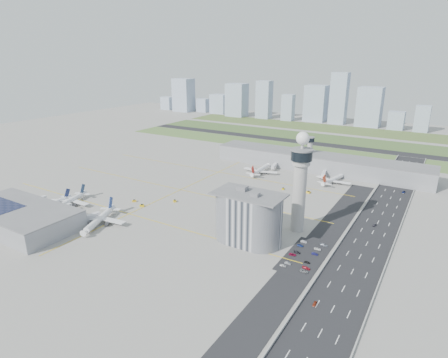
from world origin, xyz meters
The scene contains 63 objects.
ground centered at (0.00, 0.00, 0.00)m, with size 1000.00×1000.00×0.00m, color #9C9991.
grass_strip_0 centered at (-20.00, 225.00, 0.04)m, with size 480.00×50.00×0.08m, color #4B6C33.
grass_strip_1 centered at (-20.00, 300.00, 0.04)m, with size 480.00×60.00×0.08m, color #3A5528.
grass_strip_2 centered at (-20.00, 380.00, 0.04)m, with size 480.00×70.00×0.08m, color #516630.
runway centered at (-20.00, 262.00, 0.06)m, with size 480.00×22.00×0.10m, color black.
highway centered at (115.00, 0.00, 0.05)m, with size 28.00×500.00×0.10m, color black.
barrier_left centered at (101.00, 0.00, 0.60)m, with size 0.60×500.00×1.20m, color #9E9E99.
barrier_right centered at (129.00, 0.00, 0.60)m, with size 0.60×500.00×1.20m, color #9E9E99.
landside_road centered at (90.00, -10.00, 0.04)m, with size 18.00×260.00×0.08m, color black.
parking_lot centered at (88.00, -22.00, 0.05)m, with size 20.00×44.00×0.10m, color black.
taxiway_line_h_0 centered at (-40.00, -30.00, 0.01)m, with size 260.00×0.60×0.01m, color yellow.
taxiway_line_h_1 centered at (-40.00, 30.00, 0.01)m, with size 260.00×0.60×0.01m, color yellow.
taxiway_line_h_2 centered at (-40.00, 90.00, 0.01)m, with size 260.00×0.60×0.01m, color yellow.
taxiway_line_v centered at (-40.00, 30.00, 0.01)m, with size 0.60×260.00×0.01m, color yellow.
control_tower centered at (72.00, 8.00, 35.04)m, with size 14.00×14.00×64.50m.
secondary_tower centered at (30.00, 150.00, 18.80)m, with size 8.60×8.60×31.90m.
admin_building centered at (51.99, -22.00, 15.30)m, with size 42.00×24.00×33.50m.
terminal_pier centered at (40.00, 148.00, 7.90)m, with size 210.00×32.00×15.80m.
near_terminal centered at (-88.07, -82.02, 6.43)m, with size 84.00×42.00×13.00m.
airplane_near_a centered at (-98.36, -51.67, 4.93)m, with size 35.23×29.95×9.86m, color white, non-canonical shape.
airplane_near_b centered at (-90.51, -41.83, 5.54)m, with size 39.58×33.64×11.08m, color white, non-canonical shape.
airplane_near_c centered at (-43.89, -53.80, 6.15)m, with size 43.92×37.33×12.30m, color white, non-canonical shape.
airplane_far_a centered at (-3.69, 108.92, 5.76)m, with size 41.14×34.97×11.52m, color white, non-canonical shape.
airplane_far_b centered at (64.95, 116.73, 5.44)m, with size 38.84×33.01×10.87m, color white, non-canonical shape.
jet_bridge_near_0 centered at (-113.00, -61.00, 2.85)m, with size 14.00×3.00×5.70m, color silver, non-canonical shape.
jet_bridge_near_1 centered at (-83.00, -61.00, 2.85)m, with size 14.00×3.00×5.70m, color silver, non-canonical shape.
jet_bridge_near_2 centered at (-53.00, -61.00, 2.85)m, with size 14.00×3.00×5.70m, color silver, non-canonical shape.
jet_bridge_far_0 centered at (2.00, 132.00, 2.85)m, with size 14.00×3.00×5.70m, color silver, non-canonical shape.
jet_bridge_far_1 centered at (52.00, 132.00, 2.85)m, with size 14.00×3.00×5.70m, color silver, non-canonical shape.
tug_0 centered at (-105.93, -42.79, 1.05)m, with size 2.48×3.61×2.10m, color gold, non-canonical shape.
tug_1 centered at (-53.71, -10.90, 0.89)m, with size 2.10×3.06×1.78m, color yellow, non-canonical shape.
tug_2 centered at (-41.98, -14.78, 0.91)m, with size 2.16×3.14×1.82m, color gold, non-canonical shape.
tug_3 centered at (-26.79, 5.51, 0.89)m, with size 2.11×3.07×1.79m, color gold, non-canonical shape.
tug_4 centered at (33.77, 75.86, 0.82)m, with size 1.94×2.83×1.64m, color gold, non-canonical shape.
tug_5 centered at (55.12, 78.39, 0.97)m, with size 2.30×3.35×1.95m, color gold, non-canonical shape.
car_lot_0 centered at (81.95, -38.20, 0.60)m, with size 1.42×3.52×1.20m, color silver.
car_lot_1 centered at (83.27, -34.69, 0.58)m, with size 1.23×3.53×1.16m, color gray.
car_lot_2 centered at (81.94, -24.45, 0.57)m, with size 1.88×4.09×1.14m, color #9C123B.
car_lot_3 centered at (83.23, -20.57, 0.56)m, with size 1.56×3.84×1.12m, color black.
car_lot_4 centered at (81.84, -12.10, 0.63)m, with size 1.49×3.70×1.26m, color navy.
car_lot_5 centered at (81.97, -6.33, 0.62)m, with size 1.32×3.79×1.25m, color #BAB9BE.
car_lot_6 centered at (93.61, -37.77, 0.63)m, with size 2.07×4.50×1.25m, color gray.
car_lot_7 centered at (93.49, -34.22, 0.63)m, with size 1.75×4.32×1.25m, color maroon.
car_lot_8 centered at (91.87, -28.23, 0.56)m, with size 1.31×3.26×1.11m, color black.
car_lot_9 centered at (92.50, -17.28, 0.60)m, with size 1.28×3.67×1.21m, color #161650.
car_lot_10 centered at (92.01, -10.91, 0.57)m, with size 1.89×4.09×1.14m, color white.
car_lot_11 centered at (93.79, -4.33, 0.66)m, with size 1.85×4.54×1.32m, color gray.
car_hw_0 centered at (107.11, -61.21, 0.62)m, with size 1.46×3.63×1.24m, color maroon.
car_hw_1 centered at (113.99, 40.42, 0.62)m, with size 1.31×3.74×1.23m, color black.
car_hw_2 centered at (122.05, 120.71, 0.66)m, with size 2.18×4.72×1.31m, color #101A4F.
car_hw_4 centered at (107.89, 177.71, 0.62)m, with size 1.47×3.66×1.25m, color gray.
skyline_bldg_0 centered at (-377.77, 421.70, 13.25)m, with size 24.05×19.24×26.50m, color #9EADC1.
skyline_bldg_1 centered at (-331.22, 417.61, 32.80)m, with size 37.63×30.10×65.60m, color #9EADC1.
skyline_bldg_2 centered at (-291.25, 430.16, 13.39)m, with size 22.81×18.25×26.79m, color #9EADC1.
skyline_bldg_3 centered at (-252.58, 431.35, 18.47)m, with size 32.30×25.84×36.93m, color #9EADC1.
skyline_bldg_4 centered at (-204.47, 415.19, 30.18)m, with size 35.81×28.65×60.36m, color #9EADC1.
skyline_bldg_5 centered at (-150.11, 419.66, 33.44)m, with size 25.49×20.39×66.89m, color #9EADC1.
skyline_bldg_6 centered at (-102.68, 417.90, 22.60)m, with size 20.04×16.03×45.20m, color #9EADC1.
skyline_bldg_7 centered at (-59.44, 436.89, 30.61)m, with size 35.76×28.61×61.22m, color #9EADC1.
skyline_bldg_8 centered at (-19.42, 431.56, 41.69)m, with size 26.33×21.06×83.39m, color #9EADC1.
skyline_bldg_9 centered at (30.27, 432.32, 31.06)m, with size 36.96×29.57×62.11m, color #9EADC1.
skyline_bldg_10 centered at (73.27, 423.68, 13.87)m, with size 23.01×18.41×27.75m, color #9EADC1.
skyline_bldg_11 centered at (108.28, 423.34, 19.48)m, with size 20.22×16.18×38.97m, color #9EADC1.
Camera 1 is at (146.83, -205.00, 106.98)m, focal length 30.00 mm.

